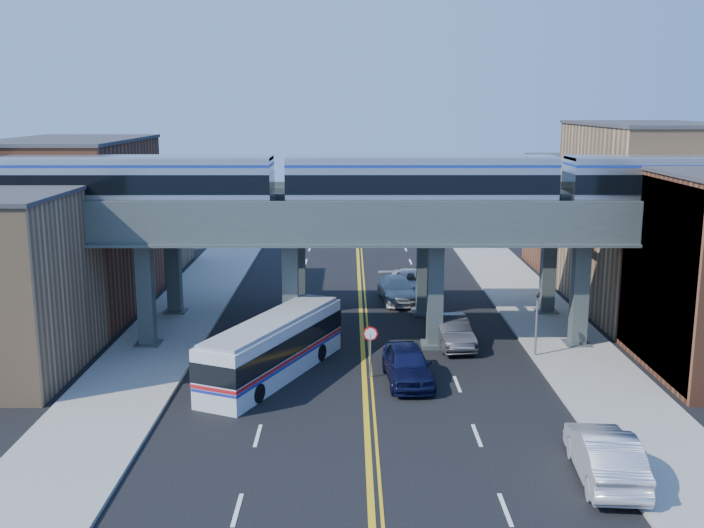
{
  "coord_description": "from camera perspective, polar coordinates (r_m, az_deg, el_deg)",
  "views": [
    {
      "loc": [
        -0.71,
        -34.06,
        13.37
      ],
      "look_at": [
        -0.61,
        6.23,
        5.1
      ],
      "focal_mm": 40.0,
      "sensor_mm": 36.0,
      "label": 1
    }
  ],
  "objects": [
    {
      "name": "ground",
      "position": [
        36.6,
        0.99,
        -9.83
      ],
      "size": [
        120.0,
        120.0,
        0.0
      ],
      "primitive_type": "plane",
      "color": "black",
      "rests_on": "ground"
    },
    {
      "name": "sidewalk_west",
      "position": [
        47.27,
        -13.39,
        -5.05
      ],
      "size": [
        5.0,
        70.0,
        0.16
      ],
      "primitive_type": "cube",
      "color": "gray",
      "rests_on": "ground"
    },
    {
      "name": "sidewalk_east",
      "position": [
        47.61,
        14.77,
        -5.0
      ],
      "size": [
        5.0,
        70.0,
        0.16
      ],
      "primitive_type": "cube",
      "color": "gray",
      "rests_on": "ground"
    },
    {
      "name": "building_west_b",
      "position": [
        53.71,
        -19.51,
        2.51
      ],
      "size": [
        8.0,
        14.0,
        11.0
      ],
      "primitive_type": "cube",
      "color": "brown",
      "rests_on": "ground"
    },
    {
      "name": "building_west_c",
      "position": [
        66.19,
        -15.76,
        3.03
      ],
      "size": [
        8.0,
        10.0,
        8.0
      ],
      "primitive_type": "cube",
      "color": "#A17B53",
      "rests_on": "ground"
    },
    {
      "name": "building_east_b",
      "position": [
        54.12,
        20.67,
        3.03
      ],
      "size": [
        8.0,
        14.0,
        12.0
      ],
      "primitive_type": "cube",
      "color": "#A17B53",
      "rests_on": "ground"
    },
    {
      "name": "building_east_c",
      "position": [
        66.52,
        16.67,
        3.45
      ],
      "size": [
        8.0,
        10.0,
        9.0
      ],
      "primitive_type": "cube",
      "color": "brown",
      "rests_on": "ground"
    },
    {
      "name": "mural_panel",
      "position": [
        41.9,
        21.22,
        -1.07
      ],
      "size": [
        0.1,
        9.5,
        9.5
      ],
      "primitive_type": "cube",
      "color": "teal",
      "rests_on": "ground"
    },
    {
      "name": "elevated_viaduct_near",
      "position": [
        42.63,
        0.81,
        2.29
      ],
      "size": [
        52.0,
        3.6,
        7.4
      ],
      "color": "#3B4443",
      "rests_on": "ground"
    },
    {
      "name": "elevated_viaduct_far",
      "position": [
        49.55,
        0.68,
        3.6
      ],
      "size": [
        52.0,
        3.6,
        7.4
      ],
      "color": "#3B4443",
      "rests_on": "ground"
    },
    {
      "name": "transit_train",
      "position": [
        42.44,
        4.99,
        5.87
      ],
      "size": [
        44.63,
        2.8,
        3.25
      ],
      "color": "black",
      "rests_on": "elevated_viaduct_near"
    },
    {
      "name": "stop_sign",
      "position": [
        38.85,
        1.35,
        -5.79
      ],
      "size": [
        0.76,
        0.09,
        2.63
      ],
      "color": "slate",
      "rests_on": "ground"
    },
    {
      "name": "traffic_signal",
      "position": [
        42.73,
        13.3,
        -3.73
      ],
      "size": [
        0.15,
        0.18,
        4.1
      ],
      "color": "slate",
      "rests_on": "ground"
    },
    {
      "name": "transit_bus",
      "position": [
        39.35,
        -5.71,
        -6.11
      ],
      "size": [
        6.6,
        10.9,
        2.79
      ],
      "rotation": [
        0.0,
        0.0,
        1.15
      ],
      "color": "silver",
      "rests_on": "ground"
    },
    {
      "name": "car_lane_a",
      "position": [
        38.57,
        4.06,
        -7.28
      ],
      "size": [
        2.54,
        5.46,
        1.81
      ],
      "primitive_type": "imported",
      "rotation": [
        0.0,
        0.0,
        0.08
      ],
      "color": "black",
      "rests_on": "ground"
    },
    {
      "name": "car_lane_b",
      "position": [
        44.42,
        7.27,
        -4.88
      ],
      "size": [
        2.28,
        5.22,
        1.67
      ],
      "primitive_type": "imported",
      "rotation": [
        0.0,
        0.0,
        0.1
      ],
      "color": "#2B2C2E",
      "rests_on": "ground"
    },
    {
      "name": "car_lane_c",
      "position": [
        55.9,
        4.29,
        -1.38
      ],
      "size": [
        3.27,
        6.29,
        1.69
      ],
      "primitive_type": "imported",
      "rotation": [
        0.0,
        0.0,
        -0.08
      ],
      "color": "#B9B8BA",
      "rests_on": "ground"
    },
    {
      "name": "car_lane_d",
      "position": [
        54.06,
        3.31,
        -1.85
      ],
      "size": [
        2.8,
        5.77,
        1.62
      ],
      "primitive_type": "imported",
      "rotation": [
        0.0,
        0.0,
        0.1
      ],
      "color": "#B2B3B7",
      "rests_on": "ground"
    },
    {
      "name": "car_parked_curb",
      "position": [
        30.49,
        17.93,
        -13.09
      ],
      "size": [
        2.37,
        5.73,
        1.84
      ],
      "primitive_type": "imported",
      "rotation": [
        0.0,
        0.0,
        3.07
      ],
      "color": "#B9B8BD",
      "rests_on": "ground"
    }
  ]
}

